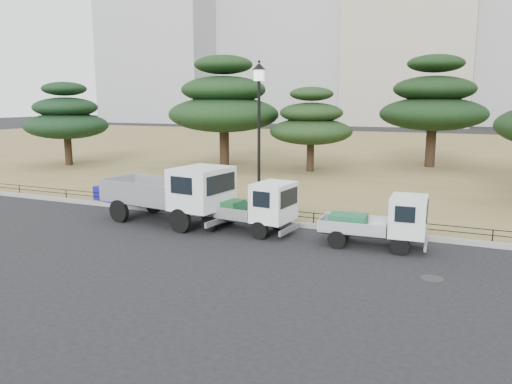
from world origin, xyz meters
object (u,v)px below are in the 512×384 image
at_px(truck_kei_front, 252,207).
at_px(street_lamp, 259,115).
at_px(truck_kei_rear, 381,221).
at_px(truck_large, 173,191).
at_px(tarp_pile, 111,192).

bearing_deg(truck_kei_front, street_lamp, 111.84).
distance_m(truck_kei_rear, street_lamp, 6.21).
bearing_deg(truck_large, tarp_pile, 163.75).
relative_size(truck_kei_rear, street_lamp, 0.57).
bearing_deg(truck_kei_rear, truck_kei_front, 176.63).
bearing_deg(truck_kei_rear, tarp_pile, 167.82).
xyz_separation_m(truck_large, truck_kei_front, (3.29, 0.01, -0.32)).
height_order(truck_kei_front, tarp_pile, truck_kei_front).
bearing_deg(truck_kei_rear, truck_large, 176.90).
relative_size(truck_kei_front, street_lamp, 0.62).
height_order(truck_kei_front, street_lamp, street_lamp).
distance_m(truck_kei_front, tarp_pile, 8.23).
height_order(truck_kei_front, truck_kei_rear, truck_kei_front).
height_order(truck_large, truck_kei_rear, truck_large).
bearing_deg(truck_large, truck_kei_front, 7.21).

